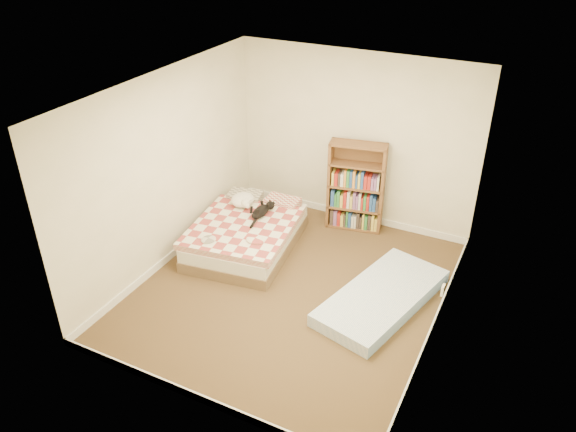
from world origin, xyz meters
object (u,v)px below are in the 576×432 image
at_px(bed, 248,233).
at_px(black_cat, 262,211).
at_px(floor_mattress, 382,297).
at_px(white_dog, 243,200).
at_px(bookshelf, 356,196).

xyz_separation_m(bed, black_cat, (0.11, 0.20, 0.27)).
height_order(bed, black_cat, black_cat).
bearing_deg(floor_mattress, white_dog, 177.72).
xyz_separation_m(bed, bookshelf, (1.12, 1.16, 0.29)).
relative_size(bed, bookshelf, 1.45).
height_order(floor_mattress, black_cat, black_cat).
bearing_deg(black_cat, bookshelf, 56.18).
bearing_deg(bed, black_cat, 53.40).
bearing_deg(floor_mattress, black_cat, 177.75).
bearing_deg(bookshelf, white_dog, -159.02).
height_order(bed, white_dog, white_dog).
bearing_deg(bed, floor_mattress, -18.09).
xyz_separation_m(bookshelf, white_dog, (-1.37, -0.85, 0.01)).
relative_size(bed, black_cat, 2.96).
bearing_deg(black_cat, white_dog, 175.89).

